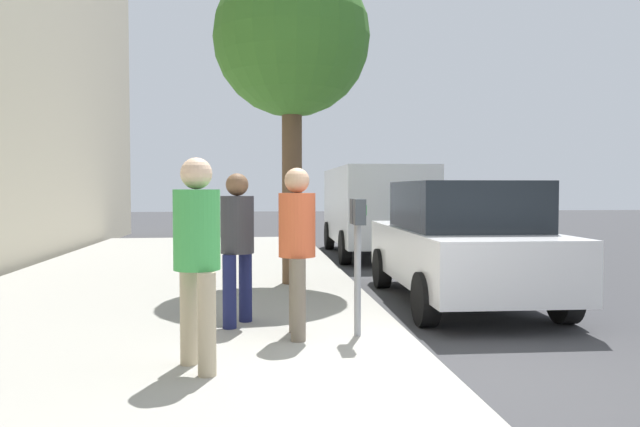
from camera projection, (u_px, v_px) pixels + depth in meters
ground_plane at (441, 379)px, 5.27m from camera, size 80.00×80.00×0.00m
sidewalk_slab at (86, 382)px, 4.94m from camera, size 28.00×6.00×0.15m
parking_meter at (358, 237)px, 6.16m from camera, size 0.36×0.12×1.41m
pedestrian_at_meter at (297, 238)px, 6.13m from camera, size 0.53×0.38×1.73m
pedestrian_bystander at (197, 245)px, 4.99m from camera, size 0.49×0.39×1.77m
parking_officer at (237, 237)px, 6.66m from camera, size 0.48×0.37×1.69m
parked_sedan_near at (461, 242)px, 8.69m from camera, size 4.45×2.06×1.77m
parked_van_far at (374, 205)px, 14.98m from camera, size 5.24×2.21×2.18m
street_tree at (292, 41)px, 9.50m from camera, size 2.48×2.48×5.14m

